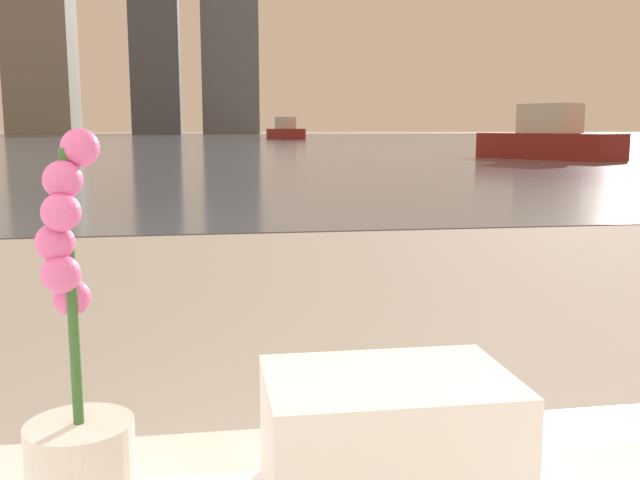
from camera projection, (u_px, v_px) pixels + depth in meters
potted_orchid at (78, 420)px, 0.82m from camera, size 0.12×0.12×0.45m
towel_stack at (388, 439)px, 0.86m from camera, size 0.29×0.20×0.16m
harbor_water at (211, 140)px, 60.59m from camera, size 180.00×110.00×0.01m
harbor_boat_0 at (285, 131)px, 62.50m from camera, size 2.98×5.41×1.93m
harbor_boat_1 at (549, 140)px, 23.20m from camera, size 3.64×4.94×1.77m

